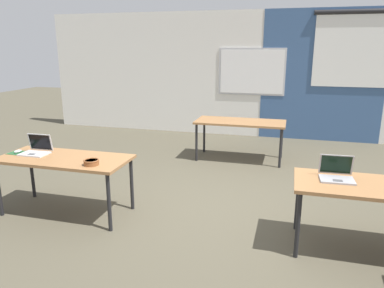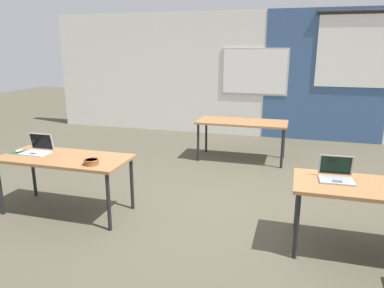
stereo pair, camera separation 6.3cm
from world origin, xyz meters
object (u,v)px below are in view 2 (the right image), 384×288
object	(u,v)px
desk_far_center	(242,124)
mouse_near_left_end	(19,151)
snack_bowl	(91,161)
desk_near_right	(379,192)
laptop_near_left_end	(38,149)
desk_near_left	(65,161)
laptop_near_right_inner	(336,175)

from	to	relation	value
desk_far_center	mouse_near_left_end	bearing A→B (deg)	-131.01
mouse_near_left_end	snack_bowl	xyz separation A→B (m)	(1.15, -0.19, 0.01)
desk_near_right	mouse_near_left_end	bearing A→B (deg)	179.79
laptop_near_left_end	snack_bowl	size ratio (longest dim) A/B	1.88
desk_near_left	desk_near_right	xyz separation A→B (m)	(3.50, 0.00, 0.00)
desk_near_left	laptop_near_left_end	distance (m)	0.44
mouse_near_left_end	snack_bowl	bearing A→B (deg)	-9.20
desk_near_right	laptop_near_left_end	bearing A→B (deg)	179.18
desk_near_right	snack_bowl	xyz separation A→B (m)	(-3.02, -0.17, 0.10)
desk_far_center	laptop_near_left_end	world-z (taller)	laptop_near_left_end
desk_far_center	laptop_near_right_inner	bearing A→B (deg)	-63.45
laptop_near_left_end	desk_far_center	bearing A→B (deg)	50.73
desk_near_right	mouse_near_left_end	distance (m)	4.17
mouse_near_left_end	laptop_near_left_end	bearing A→B (deg)	9.45
snack_bowl	laptop_near_right_inner	bearing A→B (deg)	5.47
mouse_near_left_end	desk_near_left	bearing A→B (deg)	-1.30
desk_near_left	laptop_near_right_inner	bearing A→B (deg)	1.49
desk_far_center	laptop_near_left_end	xyz separation A→B (m)	(-2.17, -2.74, 0.11)
snack_bowl	desk_near_right	bearing A→B (deg)	3.24
desk_near_right	laptop_near_left_end	xyz separation A→B (m)	(-3.92, 0.06, 0.11)
desk_near_left	desk_far_center	xyz separation A→B (m)	(1.75, 2.80, 0.00)
desk_far_center	snack_bowl	xyz separation A→B (m)	(-1.27, -2.97, 0.10)
desk_near_left	desk_near_right	size ratio (longest dim) A/B	1.00
desk_near_left	laptop_near_left_end	bearing A→B (deg)	172.46
desk_near_right	desk_far_center	bearing A→B (deg)	122.01
mouse_near_left_end	desk_far_center	bearing A→B (deg)	48.99
laptop_near_right_inner	snack_bowl	bearing A→B (deg)	-177.15
laptop_near_right_inner	mouse_near_left_end	bearing A→B (deg)	178.37
desk_near_right	desk_far_center	world-z (taller)	same
desk_far_center	desk_near_left	bearing A→B (deg)	-122.01
desk_near_right	mouse_near_left_end	xyz separation A→B (m)	(-4.17, 0.02, 0.08)
laptop_near_left_end	mouse_near_left_end	bearing A→B (deg)	-171.42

